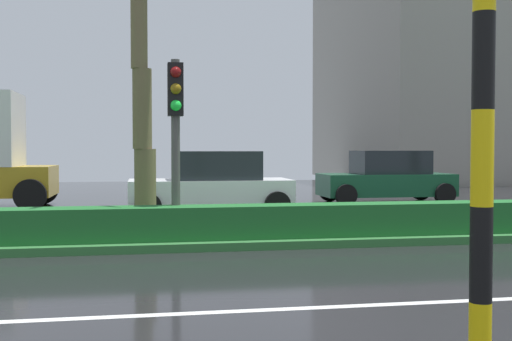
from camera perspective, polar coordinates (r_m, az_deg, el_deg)
name	(u,v)px	position (r m, az deg, el deg)	size (l,w,h in m)	color
traffic_signal_median_right	(176,115)	(11.68, -7.27, 4.97)	(0.28, 0.43, 3.27)	#4C4C47
traffic_signal_foreground	(483,1)	(4.90, 19.78, 14.24)	(0.28, 0.43, 4.13)	yellow
car_in_traffic_leading	(212,184)	(16.98, -3.99, -1.27)	(4.30, 2.02, 1.72)	white
car_in_traffic_second	(387,178)	(21.24, 11.73, -0.65)	(4.30, 2.02, 1.72)	#195133
building_far_right	(492,52)	(40.49, 20.51, 9.97)	(17.83, 15.01, 14.99)	gray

